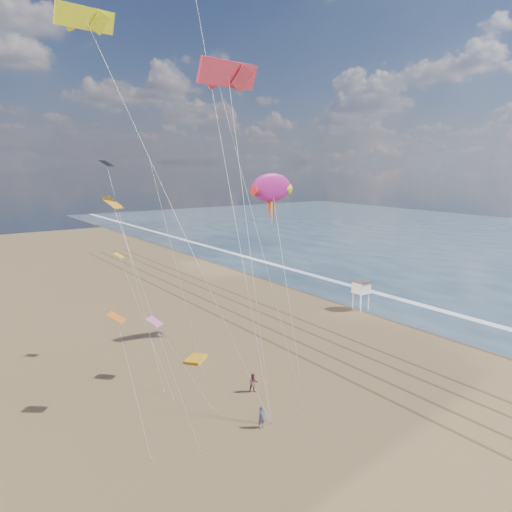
% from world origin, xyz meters
% --- Properties ---
extents(wet_sand, '(260.00, 260.00, 0.00)m').
position_xyz_m(wet_sand, '(19.00, 40.00, 0.00)').
color(wet_sand, '#42301E').
rests_on(wet_sand, ground).
extents(foam, '(260.00, 260.00, 0.00)m').
position_xyz_m(foam, '(23.20, 40.00, 0.00)').
color(foam, white).
rests_on(foam, ground).
extents(tracks, '(7.68, 120.00, 0.01)m').
position_xyz_m(tracks, '(2.55, 30.00, 0.01)').
color(tracks, brown).
rests_on(tracks, ground).
extents(lifeguard_stand, '(2.07, 2.07, 3.73)m').
position_xyz_m(lifeguard_stand, '(15.21, 29.68, 2.87)').
color(lifeguard_stand, white).
rests_on(lifeguard_stand, ground).
extents(grounded_kite, '(2.74, 2.61, 0.26)m').
position_xyz_m(grounded_kite, '(-9.90, 26.90, 0.13)').
color(grounded_kite, '#FAA615').
rests_on(grounded_kite, ground).
extents(show_kite, '(4.68, 5.50, 19.03)m').
position_xyz_m(show_kite, '(-0.14, 28.15, 15.85)').
color(show_kite, '#AD1A7D').
rests_on(show_kite, ground).
extents(kite_flyer_a, '(0.62, 0.43, 1.63)m').
position_xyz_m(kite_flyer_a, '(-11.87, 13.39, 0.82)').
color(kite_flyer_a, '#555A6D').
rests_on(kite_flyer_a, ground).
extents(kite_flyer_b, '(0.98, 0.91, 1.61)m').
position_xyz_m(kite_flyer_b, '(-9.20, 18.30, 0.80)').
color(kite_flyer_b, brown).
rests_on(kite_flyer_b, ground).
extents(parafoils, '(13.30, 12.64, 12.11)m').
position_xyz_m(parafoils, '(-12.11, 25.48, 30.48)').
color(parafoils, black).
rests_on(parafoils, ground).
extents(small_kites, '(11.57, 11.84, 20.51)m').
position_xyz_m(small_kites, '(-15.12, 25.56, 14.54)').
color(small_kites, orange).
rests_on(small_kites, ground).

